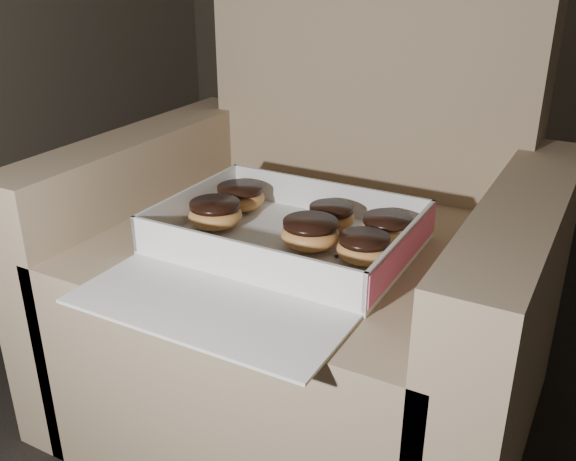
# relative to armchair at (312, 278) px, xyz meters

# --- Properties ---
(armchair) EXTENTS (0.81, 0.69, 0.85)m
(armchair) POSITION_rel_armchair_xyz_m (0.00, 0.00, 0.00)
(armchair) COLOR #998162
(armchair) RESTS_ON floor
(bakery_box) EXTENTS (0.40, 0.46, 0.07)m
(bakery_box) POSITION_rel_armchair_xyz_m (0.01, -0.15, 0.13)
(bakery_box) COLOR white
(bakery_box) RESTS_ON armchair
(donut_a) EXTENTS (0.08, 0.08, 0.04)m
(donut_a) POSITION_rel_armchair_xyz_m (0.14, -0.11, 0.14)
(donut_a) COLOR #E99651
(donut_a) RESTS_ON bakery_box
(donut_b) EXTENTS (0.09, 0.09, 0.04)m
(donut_b) POSITION_rel_armchair_xyz_m (-0.14, -0.02, 0.14)
(donut_b) COLOR #E99651
(donut_b) RESTS_ON bakery_box
(donut_c) EXTENTS (0.09, 0.09, 0.05)m
(donut_c) POSITION_rel_armchair_xyz_m (-0.13, -0.11, 0.15)
(donut_c) COLOR #E99651
(donut_c) RESTS_ON bakery_box
(donut_d) EXTENTS (0.09, 0.09, 0.04)m
(donut_d) POSITION_rel_armchair_xyz_m (0.15, -0.03, 0.14)
(donut_d) COLOR #E99651
(donut_d) RESTS_ON bakery_box
(donut_e) EXTENTS (0.09, 0.09, 0.05)m
(donut_e) POSITION_rel_armchair_xyz_m (0.05, -0.11, 0.15)
(donut_e) COLOR #E99651
(donut_e) RESTS_ON bakery_box
(donut_f) EXTENTS (0.08, 0.08, 0.04)m
(donut_f) POSITION_rel_armchair_xyz_m (0.05, -0.02, 0.14)
(donut_f) COLOR #E99651
(donut_f) RESTS_ON bakery_box
(crumb_a) EXTENTS (0.01, 0.01, 0.00)m
(crumb_a) POSITION_rel_armchair_xyz_m (-0.05, -0.16, 0.12)
(crumb_a) COLOR black
(crumb_a) RESTS_ON bakery_box
(crumb_b) EXTENTS (0.01, 0.01, 0.00)m
(crumb_b) POSITION_rel_armchair_xyz_m (0.15, -0.20, 0.12)
(crumb_b) COLOR black
(crumb_b) RESTS_ON bakery_box
(crumb_c) EXTENTS (0.01, 0.01, 0.00)m
(crumb_c) POSITION_rel_armchair_xyz_m (0.10, -0.12, 0.12)
(crumb_c) COLOR black
(crumb_c) RESTS_ON bakery_box
(crumb_d) EXTENTS (0.01, 0.01, 0.00)m
(crumb_d) POSITION_rel_armchair_xyz_m (0.02, -0.22, 0.12)
(crumb_d) COLOR black
(crumb_d) RESTS_ON bakery_box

